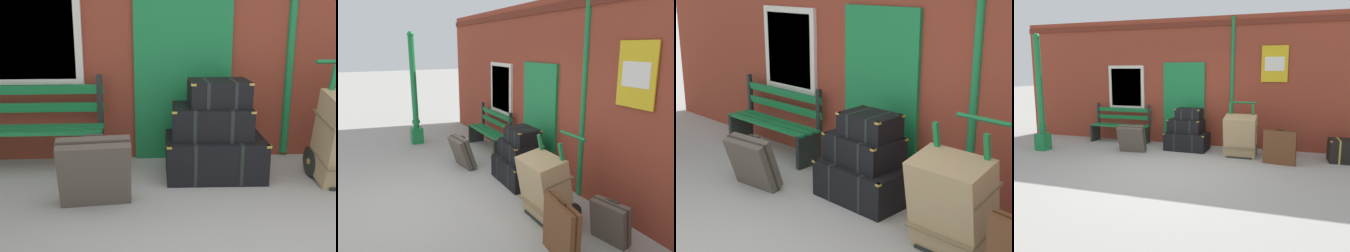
{
  "view_description": "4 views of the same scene",
  "coord_description": "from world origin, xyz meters",
  "views": [
    {
      "loc": [
        -0.88,
        -2.09,
        1.59
      ],
      "look_at": [
        -0.66,
        1.8,
        0.55
      ],
      "focal_mm": 42.87,
      "sensor_mm": 36.0,
      "label": 1
    },
    {
      "loc": [
        4.72,
        -0.9,
        2.4
      ],
      "look_at": [
        -0.85,
        1.92,
        0.88
      ],
      "focal_mm": 35.22,
      "sensor_mm": 36.0,
      "label": 2
    },
    {
      "loc": [
        3.24,
        -2.07,
        2.41
      ],
      "look_at": [
        -0.54,
        1.89,
        0.77
      ],
      "focal_mm": 53.33,
      "sensor_mm": 36.0,
      "label": 3
    },
    {
      "loc": [
        2.23,
        -5.82,
        1.89
      ],
      "look_at": [
        -0.29,
        1.76,
        0.58
      ],
      "focal_mm": 36.17,
      "sensor_mm": 36.0,
      "label": 4
    }
  ],
  "objects": [
    {
      "name": "suitcase_slate",
      "position": [
        -1.33,
        1.16,
        0.32
      ],
      "size": [
        0.65,
        0.43,
        0.65
      ],
      "color": "#51473D",
      "rests_on": "ground"
    },
    {
      "name": "porters_trolley",
      "position": [
        1.15,
        1.69,
        0.27
      ],
      "size": [
        0.71,
        0.63,
        1.19
      ],
      "color": "black",
      "rests_on": "ground"
    },
    {
      "name": "steamer_trunk_base",
      "position": [
        -0.18,
        1.83,
        0.21
      ],
      "size": [
        1.03,
        0.68,
        0.43
      ],
      "color": "black",
      "rests_on": "ground"
    },
    {
      "name": "steamer_trunk_middle",
      "position": [
        -0.21,
        1.87,
        0.58
      ],
      "size": [
        0.84,
        0.6,
        0.33
      ],
      "color": "black",
      "rests_on": "steamer_trunk_base"
    },
    {
      "name": "suitcase_caramel",
      "position": [
        2.0,
        1.18,
        0.35
      ],
      "size": [
        0.66,
        0.22,
        0.73
      ],
      "color": "brown",
      "rests_on": "ground"
    },
    {
      "name": "platform_bench",
      "position": [
        -2.15,
        2.16,
        0.44
      ],
      "size": [
        1.6,
        0.43,
        1.01
      ],
      "color": "#197A3D",
      "rests_on": "ground"
    },
    {
      "name": "brick_facade",
      "position": [
        -0.02,
        2.6,
        1.6
      ],
      "size": [
        10.4,
        0.35,
        3.2
      ],
      "color": "brown",
      "rests_on": "ground"
    },
    {
      "name": "ground_plane",
      "position": [
        0.0,
        0.0,
        0.0
      ],
      "size": [
        60.0,
        60.0,
        0.0
      ],
      "primitive_type": "plane",
      "color": "#A3A099"
    },
    {
      "name": "large_brown_trunk",
      "position": [
        1.15,
        1.51,
        0.47
      ],
      "size": [
        0.7,
        0.6,
        0.95
      ],
      "color": "tan",
      "rests_on": "ground"
    },
    {
      "name": "suitcase_beige",
      "position": [
        2.01,
        1.92,
        0.27
      ],
      "size": [
        0.52,
        0.34,
        0.57
      ],
      "color": "#51473D",
      "rests_on": "ground"
    },
    {
      "name": "lamp_post",
      "position": [
        -3.48,
        0.72,
        1.03
      ],
      "size": [
        0.28,
        0.28,
        2.75
      ],
      "color": "#197A3D",
      "rests_on": "ground"
    },
    {
      "name": "steamer_trunk_top",
      "position": [
        -0.14,
        1.88,
        0.87
      ],
      "size": [
        0.61,
        0.45,
        0.27
      ],
      "color": "black",
      "rests_on": "steamer_trunk_middle"
    }
  ]
}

